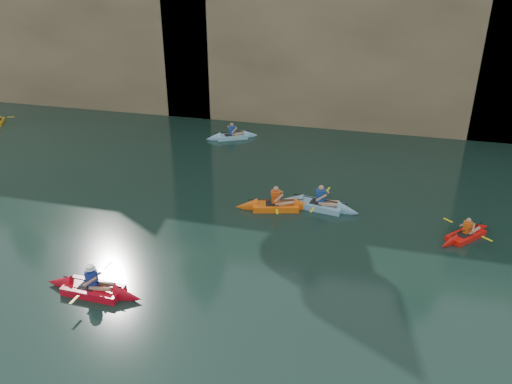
% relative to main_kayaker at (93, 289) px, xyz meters
% --- Properties ---
extents(ground, '(160.00, 160.00, 0.00)m').
position_rel_main_kayaker_xyz_m(ground, '(4.19, -2.57, -0.17)').
color(ground, black).
rests_on(ground, ground).
extents(cliff, '(70.00, 16.00, 12.00)m').
position_rel_main_kayaker_xyz_m(cliff, '(4.19, 27.43, 5.83)').
color(cliff, tan).
rests_on(cliff, ground).
extents(cliff_slab_west, '(26.00, 2.40, 10.56)m').
position_rel_main_kayaker_xyz_m(cliff_slab_west, '(-15.81, 20.03, 5.11)').
color(cliff_slab_west, '#957C5A').
rests_on(cliff_slab_west, ground).
extents(cliff_slab_center, '(24.00, 2.40, 11.40)m').
position_rel_main_kayaker_xyz_m(cliff_slab_center, '(6.19, 20.03, 5.53)').
color(cliff_slab_center, '#957C5A').
rests_on(cliff_slab_center, ground).
extents(sea_cave_west, '(4.50, 1.00, 4.00)m').
position_rel_main_kayaker_xyz_m(sea_cave_west, '(-13.81, 19.38, 1.83)').
color(sea_cave_west, black).
rests_on(sea_cave_west, ground).
extents(sea_cave_center, '(3.50, 1.00, 3.20)m').
position_rel_main_kayaker_xyz_m(sea_cave_center, '(0.19, 19.38, 1.43)').
color(sea_cave_center, black).
rests_on(sea_cave_center, ground).
extents(sea_cave_east, '(5.00, 1.00, 4.50)m').
position_rel_main_kayaker_xyz_m(sea_cave_east, '(14.19, 19.38, 2.08)').
color(sea_cave_east, black).
rests_on(sea_cave_east, ground).
extents(main_kayaker, '(3.45, 2.34, 1.28)m').
position_rel_main_kayaker_xyz_m(main_kayaker, '(0.00, 0.00, 0.00)').
color(main_kayaker, red).
rests_on(main_kayaker, ground).
extents(kayaker_orange, '(3.53, 2.50, 1.32)m').
position_rel_main_kayaker_xyz_m(kayaker_orange, '(4.32, 7.29, -0.01)').
color(kayaker_orange, orange).
rests_on(kayaker_orange, ground).
extents(kayaker_ltblue_near, '(3.48, 2.59, 1.34)m').
position_rel_main_kayaker_xyz_m(kayaker_ltblue_near, '(6.15, 7.84, -0.00)').
color(kayaker_ltblue_near, '#80B6D6').
rests_on(kayaker_ltblue_near, ground).
extents(kayaker_red_far, '(2.41, 2.61, 1.06)m').
position_rel_main_kayaker_xyz_m(kayaker_red_far, '(11.93, 6.83, -0.04)').
color(kayaker_red_far, red).
rests_on(kayaker_red_far, ground).
extents(kayaker_ltblue_mid, '(3.08, 2.16, 1.19)m').
position_rel_main_kayaker_xyz_m(kayaker_ltblue_mid, '(-0.25, 15.51, -0.02)').
color(kayaker_ltblue_mid, '#8CD1EB').
rests_on(kayaker_ltblue_mid, ground).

